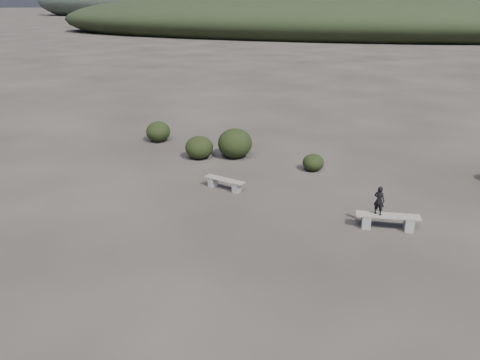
% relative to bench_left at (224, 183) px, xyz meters
% --- Properties ---
extents(ground, '(1200.00, 1200.00, 0.00)m').
position_rel_bench_left_xyz_m(ground, '(1.57, -5.11, -0.24)').
color(ground, '#2E2823').
rests_on(ground, ground).
extents(bench_left, '(1.62, 0.63, 0.40)m').
position_rel_bench_left_xyz_m(bench_left, '(0.00, 0.00, 0.00)').
color(bench_left, gray).
rests_on(bench_left, ground).
extents(bench_right, '(1.89, 0.76, 0.46)m').
position_rel_bench_left_xyz_m(bench_right, '(5.78, -1.12, 0.04)').
color(bench_right, gray).
rests_on(bench_right, ground).
extents(seated_person, '(0.37, 0.30, 0.88)m').
position_rel_bench_left_xyz_m(seated_person, '(5.48, -1.18, 0.66)').
color(seated_person, black).
rests_on(seated_person, bench_right).
extents(shrub_a, '(1.21, 1.21, 0.99)m').
position_rel_bench_left_xyz_m(shrub_a, '(-2.46, 2.92, 0.25)').
color(shrub_a, black).
rests_on(shrub_a, ground).
extents(shrub_b, '(1.49, 1.49, 1.28)m').
position_rel_bench_left_xyz_m(shrub_b, '(-1.08, 3.63, 0.40)').
color(shrub_b, black).
rests_on(shrub_b, ground).
extents(shrub_c, '(0.86, 0.86, 0.69)m').
position_rel_bench_left_xyz_m(shrub_c, '(2.50, 3.18, 0.10)').
color(shrub_c, black).
rests_on(shrub_c, ground).
extents(shrub_f, '(1.17, 1.17, 0.99)m').
position_rel_bench_left_xyz_m(shrub_f, '(-5.51, 4.58, 0.25)').
color(shrub_f, black).
rests_on(shrub_f, ground).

